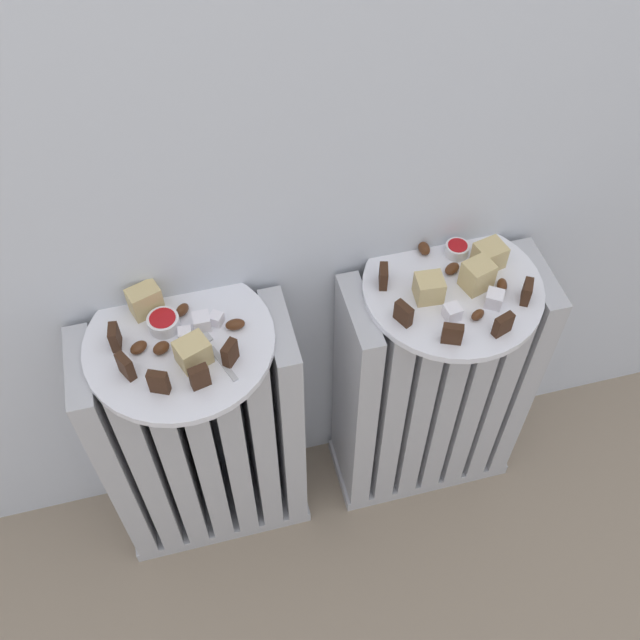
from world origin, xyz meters
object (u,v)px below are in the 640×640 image
object	(u,v)px
plate_left	(179,342)
fork	(215,352)
radiator_left	(204,440)
plate_right	(453,288)
jam_bowl_left	(163,322)
radiator_right	(431,390)
jam_bowl_right	(457,249)

from	to	relation	value
plate_left	fork	xyz separation A→B (m)	(0.05, -0.04, 0.01)
fork	radiator_left	bearing A→B (deg)	142.84
plate_right	jam_bowl_left	distance (m)	0.45
radiator_right	plate_left	world-z (taller)	plate_left
radiator_left	jam_bowl_left	distance (m)	0.31
radiator_left	plate_left	distance (m)	0.29
jam_bowl_right	radiator_left	bearing A→B (deg)	-172.20
plate_left	jam_bowl_right	world-z (taller)	jam_bowl_right
radiator_right	radiator_left	bearing A→B (deg)	180.00
radiator_right	fork	world-z (taller)	fork
radiator_right	plate_left	xyz separation A→B (m)	(-0.43, 0.00, 0.29)
plate_right	fork	world-z (taller)	fork
radiator_left	plate_right	xyz separation A→B (m)	(0.43, 0.00, 0.29)
radiator_right	jam_bowl_right	size ratio (longest dim) A/B	14.76
radiator_left	jam_bowl_left	world-z (taller)	jam_bowl_left
radiator_left	plate_left	bearing A→B (deg)	180.00
plate_left	plate_right	size ratio (longest dim) A/B	1.00
radiator_left	radiator_right	size ratio (longest dim) A/B	1.00
plate_left	plate_right	xyz separation A→B (m)	(0.43, 0.00, 0.00)
radiator_right	plate_right	world-z (taller)	plate_right
plate_right	jam_bowl_right	xyz separation A→B (m)	(0.03, 0.06, 0.02)
jam_bowl_right	plate_left	bearing A→B (deg)	-172.20
fork	plate_left	bearing A→B (deg)	142.84
jam_bowl_left	plate_right	bearing A→B (deg)	-3.70
radiator_left	jam_bowl_left	bearing A→B (deg)	120.58
jam_bowl_right	plate_right	bearing A→B (deg)	-114.50
radiator_left	fork	bearing A→B (deg)	-37.16
plate_left	fork	world-z (taller)	fork
radiator_right	jam_bowl_right	xyz separation A→B (m)	(0.03, 0.06, 0.31)
plate_left	jam_bowl_left	distance (m)	0.04
jam_bowl_right	fork	world-z (taller)	jam_bowl_right
radiator_right	plate_left	size ratio (longest dim) A/B	1.99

